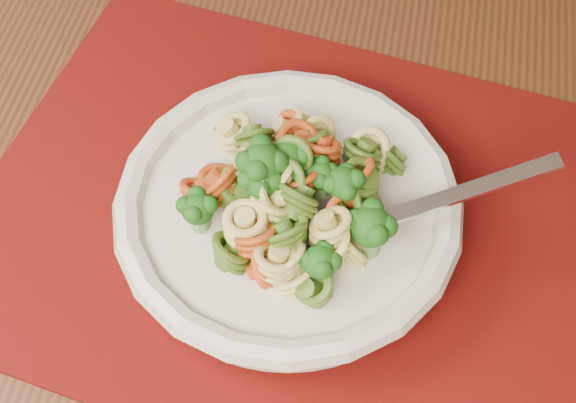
{
  "coord_description": "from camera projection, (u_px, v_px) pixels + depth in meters",
  "views": [
    {
      "loc": [
        0.55,
        0.24,
        1.26
      ],
      "look_at": [
        0.55,
        0.53,
        0.82
      ],
      "focal_mm": 50.0,
      "sensor_mm": 36.0,
      "label": 1
    }
  ],
  "objects": [
    {
      "name": "fork",
      "position": [
        352.0,
        230.0,
        0.51
      ],
      "size": [
        0.18,
        0.05,
        0.08
      ],
      "primitive_type": null,
      "rotation": [
        0.0,
        -0.35,
        0.17
      ],
      "color": "silver",
      "rests_on": "pasta_bowl"
    },
    {
      "name": "pasta_bowl",
      "position": [
        288.0,
        211.0,
        0.54
      ],
      "size": [
        0.23,
        0.23,
        0.04
      ],
      "color": "beige",
      "rests_on": "placemat"
    },
    {
      "name": "pasta_broccoli_heap",
      "position": [
        288.0,
        196.0,
        0.52
      ],
      "size": [
        0.2,
        0.2,
        0.06
      ],
      "primitive_type": null,
      "color": "#E2CF6F",
      "rests_on": "pasta_bowl"
    },
    {
      "name": "dining_table",
      "position": [
        359.0,
        228.0,
        0.69
      ],
      "size": [
        1.58,
        1.17,
        0.77
      ],
      "rotation": [
        0.0,
        0.0,
        -0.19
      ],
      "color": "#4B2B15",
      "rests_on": "ground"
    },
    {
      "name": "placemat",
      "position": [
        292.0,
        217.0,
        0.57
      ],
      "size": [
        0.53,
        0.48,
        0.0
      ],
      "primitive_type": "cube",
      "rotation": [
        0.0,
        0.0,
        -0.35
      ],
      "color": "#590F03",
      "rests_on": "dining_table"
    }
  ]
}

